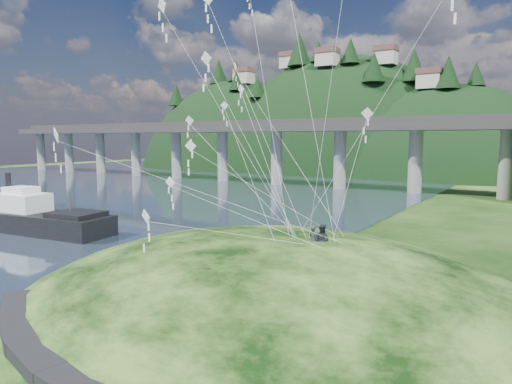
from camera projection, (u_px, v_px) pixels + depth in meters
The scene contains 10 objects.
ground at pixel (154, 304), 29.68m from camera, with size 320.00×320.00×0.00m, color black.
water at pixel (10, 191), 93.65m from camera, with size 240.00×240.00×0.00m, color #2A394D.
grass_hill at pixel (276, 344), 27.18m from camera, with size 36.00×32.00×13.00m.
footpath at pixel (106, 367), 17.28m from camera, with size 22.29×5.84×0.83m.
bridge at pixel (298, 143), 101.19m from camera, with size 160.00×11.00×15.00m.
far_ridge at pixel (325, 192), 155.85m from camera, with size 153.00×70.00×94.50m.
work_barge at pixel (36, 217), 52.35m from camera, with size 19.58×7.59×6.67m.
wooden_dock at pixel (154, 273), 35.09m from camera, with size 13.07×7.42×0.96m.
kite_flyers at pixel (320, 224), 25.78m from camera, with size 1.24×1.02×1.96m.
kite_swarm at pixel (221, 70), 27.92m from camera, with size 20.21×17.40×19.49m.
Camera 1 is at (21.16, -20.37, 10.72)m, focal length 32.00 mm.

